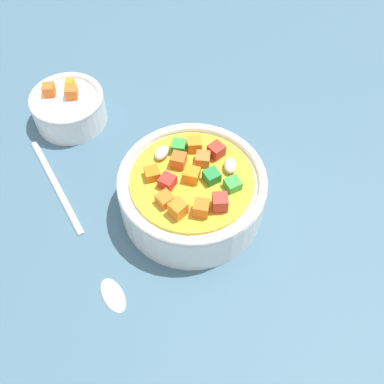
% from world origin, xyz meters
% --- Properties ---
extents(ground_plane, '(1.40, 1.40, 0.02)m').
position_xyz_m(ground_plane, '(0.00, 0.00, -0.01)').
color(ground_plane, '#42667A').
extents(soup_bowl_main, '(0.15, 0.15, 0.07)m').
position_xyz_m(soup_bowl_main, '(-0.00, 0.00, 0.03)').
color(soup_bowl_main, white).
rests_on(soup_bowl_main, ground_plane).
extents(spoon, '(0.15, 0.21, 0.01)m').
position_xyz_m(spoon, '(0.12, 0.03, 0.00)').
color(spoon, silver).
rests_on(spoon, ground_plane).
extents(side_bowl_small, '(0.09, 0.09, 0.05)m').
position_xyz_m(side_bowl_small, '(0.16, -0.12, 0.02)').
color(side_bowl_small, white).
rests_on(side_bowl_small, ground_plane).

